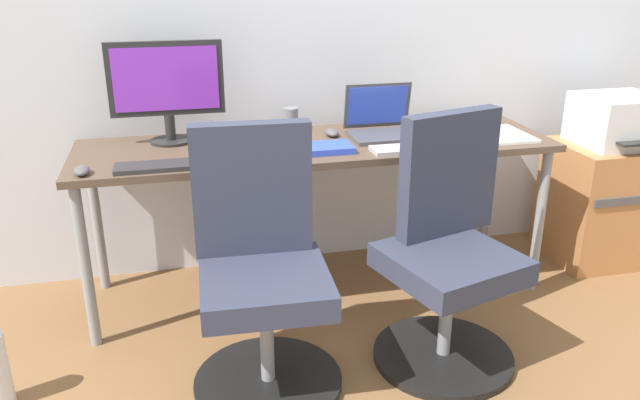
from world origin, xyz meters
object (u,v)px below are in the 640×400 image
Objects in this scene: side_cabinet at (604,201)px; desktop_monitor at (166,85)px; coffee_mug at (255,137)px; office_chair_left at (261,274)px; open_laptop at (382,123)px; office_chair_right at (448,254)px; printer at (619,120)px.

desktop_monitor is at bearing 175.88° from side_cabinet.
desktop_monitor is 0.44m from coffee_mug.
open_laptop is (0.66, 0.66, 0.35)m from office_chair_left.
office_chair_right is 1.55× the size of side_cabinet.
desktop_monitor is at bearing 109.63° from office_chair_left.
coffee_mug is at bearing 82.82° from office_chair_left.
office_chair_left is 10.22× the size of coffee_mug.
office_chair_right is 1.96× the size of desktop_monitor.
printer is (0.00, -0.00, 0.42)m from side_cabinet.
side_cabinet is 6.61× the size of coffee_mug.
open_laptop is 3.37× the size of coffee_mug.
office_chair_right is 3.03× the size of open_laptop.
coffee_mug is (-1.78, -0.02, 0.03)m from printer.
coffee_mug reaches higher than side_cabinet.
printer is at bearing 18.15° from office_chair_left.
open_laptop is at bearing 94.29° from office_chair_right.
side_cabinet is 1.27× the size of desktop_monitor.
office_chair_left is 0.97m from desktop_monitor.
printer is at bearing -90.00° from side_cabinet.
office_chair_right reaches higher than printer.
desktop_monitor reaches higher than office_chair_left.
office_chair_right is 2.35× the size of printer.
side_cabinet is at bearing 90.00° from printer.
office_chair_right is 0.75m from open_laptop.
office_chair_right is at bearing -85.71° from open_laptop.
open_laptop is (-1.19, 0.05, 0.47)m from side_cabinet.
office_chair_left is 0.71m from office_chair_right.
coffee_mug is at bearing -172.81° from open_laptop.
open_laptop reaches higher than coffee_mug.
desktop_monitor is at bearing 173.66° from open_laptop.
side_cabinet is (1.85, 0.61, -0.12)m from office_chair_left.
office_chair_right and open_laptop have the same top height.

